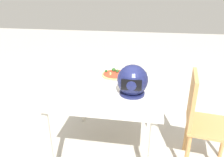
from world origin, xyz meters
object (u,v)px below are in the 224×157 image
object	(u,v)px
dining_table	(108,93)
motorcycle_helmet	(132,81)
pizza	(115,74)
chair_side	(201,118)
drinking_glass	(151,70)

from	to	relation	value
dining_table	motorcycle_helmet	size ratio (longest dim) A/B	4.11
pizza	chair_side	xyz separation A→B (m)	(-0.79, 0.27, -0.25)
dining_table	motorcycle_helmet	xyz separation A→B (m)	(-0.23, 0.17, 0.21)
dining_table	motorcycle_helmet	world-z (taller)	motorcycle_helmet
pizza	drinking_glass	world-z (taller)	drinking_glass
pizza	motorcycle_helmet	xyz separation A→B (m)	(-0.19, 0.36, 0.10)
dining_table	pizza	size ratio (longest dim) A/B	3.76
dining_table	pizza	bearing A→B (deg)	-100.29
motorcycle_helmet	drinking_glass	size ratio (longest dim) A/B	2.27
drinking_glass	chair_side	distance (m)	0.64
dining_table	chair_side	bearing A→B (deg)	175.42
motorcycle_helmet	drinking_glass	distance (m)	0.48
pizza	chair_side	world-z (taller)	chair_side
motorcycle_helmet	chair_side	bearing A→B (deg)	-170.69
pizza	chair_side	bearing A→B (deg)	161.46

